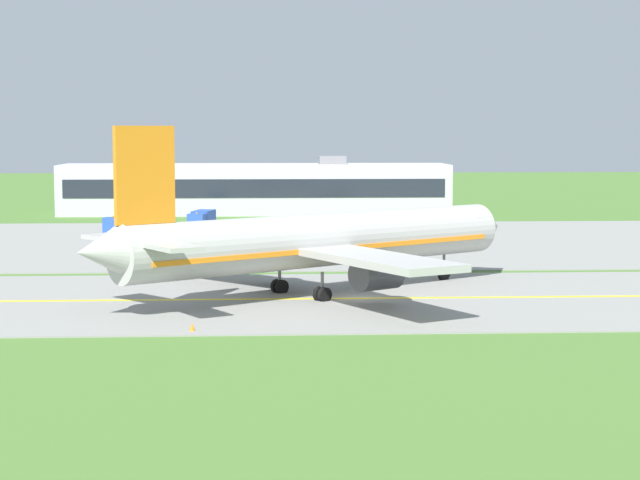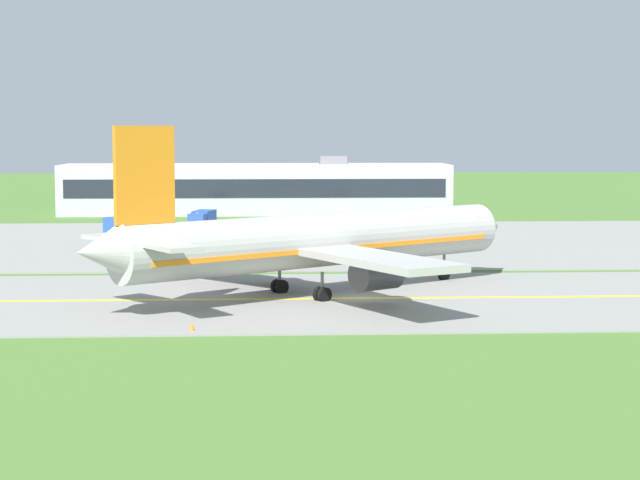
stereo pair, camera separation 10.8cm
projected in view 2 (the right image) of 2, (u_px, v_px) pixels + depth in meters
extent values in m
plane|color=#47702D|center=(352.00, 300.00, 80.60)|extent=(500.00, 500.00, 0.00)
cube|color=gray|center=(352.00, 299.00, 80.59)|extent=(240.00, 28.00, 0.10)
cube|color=gray|center=(411.00, 241.00, 122.85)|extent=(140.00, 52.00, 0.10)
cube|color=yellow|center=(352.00, 298.00, 80.59)|extent=(220.00, 0.60, 0.01)
cylinder|color=#ADADA8|center=(321.00, 240.00, 82.39)|extent=(29.99, 23.03, 4.00)
cone|color=#ADADA8|center=(488.00, 227.00, 93.67)|extent=(4.32, 4.60, 3.80)
cone|color=#ADADA8|center=(99.00, 251.00, 70.94)|extent=(4.58, 4.63, 3.40)
cube|color=orange|center=(321.00, 247.00, 82.44)|extent=(27.82, 21.51, 0.36)
cube|color=#1E232D|center=(470.00, 220.00, 92.24)|extent=(3.44, 3.81, 0.70)
cube|color=#ADADA8|center=(234.00, 240.00, 87.69)|extent=(13.81, 14.18, 0.50)
cylinder|color=#47474C|center=(269.00, 258.00, 87.51)|extent=(4.10, 3.85, 2.30)
cylinder|color=black|center=(285.00, 256.00, 88.50)|extent=(1.42, 1.85, 2.10)
cube|color=#ADADA8|center=(374.00, 259.00, 74.46)|extent=(11.20, 15.52, 0.50)
cylinder|color=#47474C|center=(377.00, 274.00, 77.39)|extent=(4.10, 3.85, 2.30)
cylinder|color=black|center=(393.00, 272.00, 78.38)|extent=(1.42, 1.85, 2.10)
cube|color=orange|center=(144.00, 175.00, 72.57)|extent=(3.81, 2.88, 6.50)
cube|color=#ADADA8|center=(120.00, 238.00, 75.38)|extent=(5.78, 6.08, 0.30)
cube|color=#ADADA8|center=(168.00, 246.00, 70.40)|extent=(5.05, 6.40, 0.30)
cylinder|color=slate|center=(444.00, 264.00, 90.73)|extent=(0.24, 0.24, 1.65)
cylinder|color=black|center=(444.00, 274.00, 90.81)|extent=(1.10, 0.92, 1.10)
cylinder|color=slate|center=(280.00, 276.00, 83.45)|extent=(0.24, 0.24, 1.65)
cylinder|color=black|center=(277.00, 286.00, 83.75)|extent=(1.10, 0.92, 1.10)
cylinder|color=black|center=(282.00, 287.00, 83.32)|extent=(1.10, 0.92, 1.10)
cylinder|color=slate|center=(322.00, 283.00, 79.40)|extent=(0.24, 0.24, 1.65)
cylinder|color=black|center=(320.00, 294.00, 79.70)|extent=(1.10, 0.92, 1.10)
cylinder|color=black|center=(325.00, 295.00, 79.27)|extent=(1.10, 0.92, 1.10)
cube|color=#264CA5|center=(197.00, 221.00, 132.81)|extent=(2.35, 2.19, 1.80)
cube|color=#1E232D|center=(196.00, 219.00, 132.02)|extent=(1.82, 0.52, 0.81)
cube|color=#264CA5|center=(204.00, 218.00, 135.74)|extent=(2.97, 4.56, 2.00)
cylinder|color=orange|center=(197.00, 213.00, 132.71)|extent=(0.20, 0.20, 0.18)
cylinder|color=black|center=(205.00, 230.00, 132.74)|extent=(0.49, 0.94, 0.90)
cylinder|color=black|center=(189.00, 230.00, 133.08)|extent=(0.49, 0.94, 0.90)
cylinder|color=black|center=(214.00, 227.00, 136.50)|extent=(0.49, 0.94, 0.90)
cylinder|color=black|center=(198.00, 227.00, 136.85)|extent=(0.49, 0.94, 0.90)
cube|color=#264CA5|center=(113.00, 225.00, 127.21)|extent=(2.25, 2.08, 1.80)
cube|color=#1E232D|center=(111.00, 223.00, 126.42)|extent=(1.84, 0.39, 0.81)
cube|color=#264CA5|center=(121.00, 229.00, 130.45)|extent=(2.76, 4.86, 0.40)
cylinder|color=orange|center=(113.00, 217.00, 127.11)|extent=(0.20, 0.20, 0.18)
cylinder|color=black|center=(122.00, 234.00, 127.22)|extent=(0.43, 0.93, 0.90)
cylinder|color=black|center=(105.00, 234.00, 127.41)|extent=(0.43, 0.93, 0.90)
cylinder|color=black|center=(132.00, 231.00, 131.29)|extent=(0.43, 0.93, 0.90)
cylinder|color=black|center=(115.00, 231.00, 131.49)|extent=(0.43, 0.93, 0.90)
cube|color=red|center=(387.00, 227.00, 125.05)|extent=(2.69, 2.68, 1.80)
cube|color=#1E232D|center=(391.00, 224.00, 125.61)|extent=(1.44, 1.33, 0.81)
cylinder|color=silver|center=(371.00, 226.00, 122.73)|extent=(4.17, 4.31, 1.80)
cube|color=#383838|center=(371.00, 235.00, 122.83)|extent=(4.39, 4.51, 0.24)
cylinder|color=orange|center=(387.00, 218.00, 124.96)|extent=(0.20, 0.20, 0.18)
cylinder|color=black|center=(380.00, 235.00, 125.79)|extent=(0.83, 0.87, 0.90)
cylinder|color=black|center=(394.00, 236.00, 124.52)|extent=(0.83, 0.87, 0.90)
cylinder|color=black|center=(359.00, 238.00, 122.88)|extent=(0.83, 0.87, 0.90)
cylinder|color=black|center=(374.00, 239.00, 121.55)|extent=(0.83, 0.87, 0.90)
cube|color=#B2B2B7|center=(256.00, 189.00, 164.97)|extent=(57.77, 11.58, 7.43)
cube|color=#1E232D|center=(256.00, 188.00, 159.13)|extent=(55.46, 0.10, 2.68)
cube|color=slate|center=(333.00, 160.00, 165.14)|extent=(4.00, 4.00, 1.20)
cone|color=orange|center=(192.00, 327.00, 67.52)|extent=(0.44, 0.44, 0.60)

